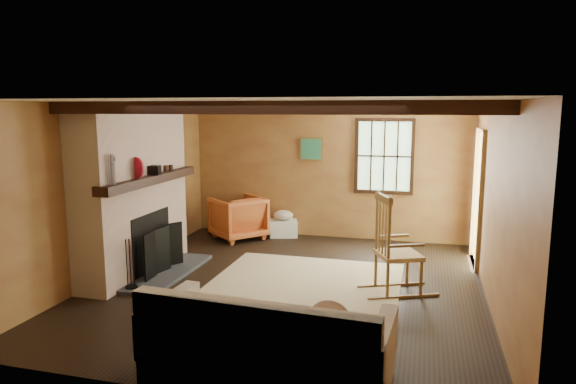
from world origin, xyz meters
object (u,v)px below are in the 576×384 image
(fireplace, at_px, (135,196))
(laundry_basket, at_px, (283,228))
(armchair, at_px, (238,218))
(rocking_chair, at_px, (395,251))
(sofa, at_px, (267,350))

(fireplace, distance_m, laundry_basket, 3.09)
(fireplace, height_order, laundry_basket, fireplace)
(fireplace, xyz_separation_m, laundry_basket, (1.45, 2.55, -0.95))
(armchair, bearing_deg, laundry_basket, 157.82)
(fireplace, bearing_deg, rocking_chair, 1.77)
(sofa, bearing_deg, rocking_chair, 73.48)
(fireplace, relative_size, sofa, 1.13)
(rocking_chair, xyz_separation_m, sofa, (-0.91, -2.52, -0.24))
(fireplace, height_order, sofa, fireplace)
(sofa, distance_m, laundry_basket, 5.11)
(fireplace, relative_size, rocking_chair, 1.88)
(fireplace, distance_m, sofa, 3.70)
(rocking_chair, bearing_deg, laundry_basket, 16.67)
(sofa, bearing_deg, armchair, 116.71)
(sofa, xyz_separation_m, armchair, (-1.98, 4.58, 0.09))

